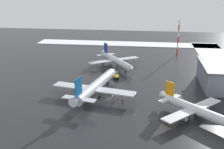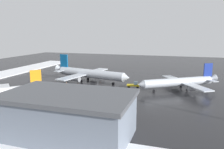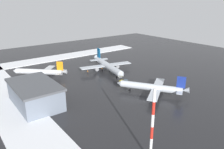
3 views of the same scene
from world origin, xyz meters
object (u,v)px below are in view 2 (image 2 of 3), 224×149
object	(u,v)px
pushback_tug	(134,85)
cargo_hangar	(68,115)
ground_crew_near_tug	(100,78)
ground_crew_mid_apron	(78,79)
ground_crew_by_nose_gear	(66,84)
airplane_parked_portside	(180,82)
airplane_foreground_jet	(89,73)

from	to	relation	value
pushback_tug	cargo_hangar	distance (m)	41.53
ground_crew_near_tug	cargo_hangar	world-z (taller)	cargo_hangar
ground_crew_near_tug	ground_crew_mid_apron	size ratio (longest dim) A/B	1.00
pushback_tug	ground_crew_by_nose_gear	bearing A→B (deg)	-176.72
airplane_parked_portside	ground_crew_near_tug	world-z (taller)	airplane_parked_portside
pushback_tug	cargo_hangar	bearing A→B (deg)	-104.80
airplane_foreground_jet	airplane_parked_portside	distance (m)	36.11
ground_crew_by_nose_gear	cargo_hangar	size ratio (longest dim) A/B	0.07
airplane_foreground_jet	airplane_parked_portside	bearing A→B (deg)	8.06
airplane_foreground_jet	ground_crew_mid_apron	world-z (taller)	airplane_foreground_jet
airplane_parked_portside	cargo_hangar	distance (m)	47.66
airplane_foreground_jet	ground_crew_mid_apron	distance (m)	5.58
ground_crew_mid_apron	ground_crew_near_tug	bearing A→B (deg)	28.65
pushback_tug	airplane_foreground_jet	bearing A→B (deg)	157.78
airplane_parked_portside	ground_crew_by_nose_gear	xyz separation A→B (m)	(-40.88, -7.21, -2.08)
pushback_tug	ground_crew_near_tug	world-z (taller)	pushback_tug
airplane_foreground_jet	pushback_tug	bearing A→B (deg)	-0.78
airplane_foreground_jet	cargo_hangar	world-z (taller)	airplane_foreground_jet
ground_crew_by_nose_gear	airplane_foreground_jet	bearing A→B (deg)	-112.58
ground_crew_near_tug	ground_crew_mid_apron	bearing A→B (deg)	-176.05
airplane_parked_portside	ground_crew_by_nose_gear	bearing A→B (deg)	-23.31
airplane_parked_portside	pushback_tug	bearing A→B (deg)	-26.60
airplane_foreground_jet	ground_crew_mid_apron	bearing A→B (deg)	-162.16
ground_crew_mid_apron	airplane_foreground_jet	bearing A→B (deg)	6.34
ground_crew_by_nose_gear	pushback_tug	bearing A→B (deg)	-164.59
pushback_tug	cargo_hangar	size ratio (longest dim) A/B	0.20
pushback_tug	ground_crew_near_tug	xyz separation A→B (m)	(-16.50, 8.68, -0.31)
airplane_foreground_jet	cargo_hangar	size ratio (longest dim) A/B	1.44
airplane_parked_portside	ground_crew_near_tug	distance (m)	33.29
airplane_foreground_jet	ground_crew_by_nose_gear	distance (m)	11.51
pushback_tug	ground_crew_mid_apron	distance (m)	25.26
ground_crew_mid_apron	ground_crew_by_nose_gear	size ratio (longest dim) A/B	1.00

